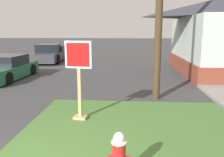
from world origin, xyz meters
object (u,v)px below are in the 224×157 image
at_px(manhole_cover, 93,111).
at_px(pickup_truck_charcoal, 51,54).
at_px(parked_sedan_green, 6,69).
at_px(stop_sign, 79,82).

distance_m(manhole_cover, pickup_truck_charcoal, 13.45).
distance_m(manhole_cover, parked_sedan_green, 7.39).
distance_m(parked_sedan_green, pickup_truck_charcoal, 7.34).
bearing_deg(parked_sedan_green, manhole_cover, -42.03).
height_order(manhole_cover, pickup_truck_charcoal, pickup_truck_charcoal).
height_order(stop_sign, parked_sedan_green, stop_sign).
bearing_deg(stop_sign, pickup_truck_charcoal, 111.66).
xyz_separation_m(manhole_cover, pickup_truck_charcoal, (-5.45, 12.28, 0.61)).
bearing_deg(pickup_truck_charcoal, stop_sign, -68.34).
bearing_deg(stop_sign, parked_sedan_green, 132.11).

